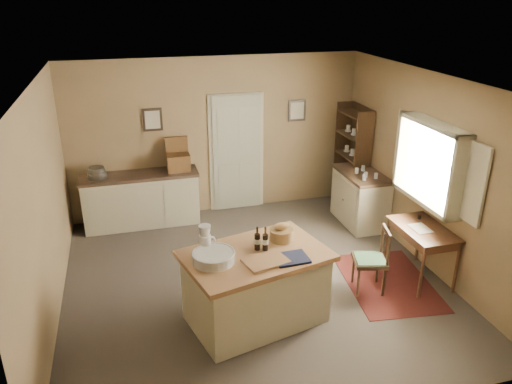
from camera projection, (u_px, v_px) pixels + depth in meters
ground at (254, 281)px, 6.83m from camera, size 5.00×5.00×0.00m
wall_back at (216, 137)px, 8.55m from camera, size 5.00×0.10×2.70m
wall_front at (332, 300)px, 4.09m from camera, size 5.00×0.10×2.70m
wall_left at (43, 211)px, 5.71m from camera, size 0.10×5.00×2.70m
wall_right at (427, 172)px, 6.92m from camera, size 0.10×5.00×2.70m
ceiling at (253, 82)px, 5.80m from camera, size 5.00×5.00×0.00m
door at (237, 152)px, 8.72m from camera, size 0.97×0.06×2.11m
framed_prints at (227, 115)px, 8.44m from camera, size 2.82×0.02×0.38m
window at (433, 163)px, 6.65m from camera, size 0.25×1.99×1.12m
work_island at (255, 285)px, 5.86m from camera, size 1.82×1.41×1.20m
sideboard at (142, 198)px, 8.29m from camera, size 1.90×0.54×1.18m
rug at (387, 282)px, 6.79m from camera, size 1.28×1.72×0.01m
writing_desk at (423, 234)px, 6.65m from camera, size 0.59×0.96×0.82m
desk_chair at (369, 261)px, 6.47m from camera, size 0.49×0.49×0.87m
right_cabinet at (360, 197)px, 8.36m from camera, size 0.61×1.10×0.99m
shelving_unit at (354, 158)px, 8.78m from camera, size 0.32×0.84×1.86m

